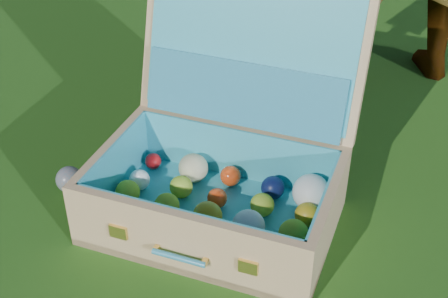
% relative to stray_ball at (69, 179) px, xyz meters
% --- Properties ---
extents(ground, '(60.00, 60.00, 0.00)m').
position_rel_stray_ball_xyz_m(ground, '(0.58, 0.05, -0.04)').
color(ground, '#215114').
rests_on(ground, ground).
extents(stray_ball, '(0.08, 0.08, 0.08)m').
position_rel_stray_ball_xyz_m(stray_ball, '(0.00, 0.00, 0.00)').
color(stray_ball, teal).
rests_on(stray_ball, ground).
extents(suitcase, '(0.64, 0.61, 0.57)m').
position_rel_stray_ball_xyz_m(suitcase, '(0.44, 0.09, 0.13)').
color(suitcase, tan).
rests_on(suitcase, ground).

